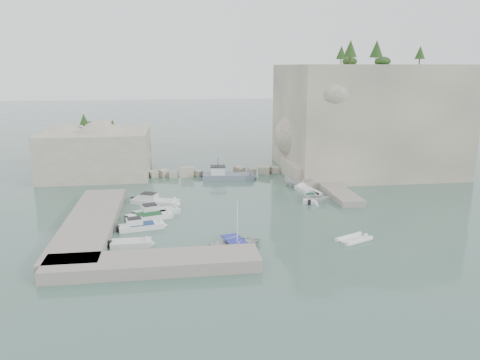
{
  "coord_description": "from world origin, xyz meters",
  "views": [
    {
      "loc": [
        -7.92,
        -49.83,
        16.71
      ],
      "look_at": [
        0.0,
        6.0,
        3.0
      ],
      "focal_mm": 35.0,
      "sensor_mm": 36.0,
      "label": 1
    }
  ],
  "objects": [
    {
      "name": "motorboat_d",
      "position": [
        -11.67,
        -2.05,
        0.0
      ],
      "size": [
        5.38,
        2.59,
        1.4
      ],
      "primitive_type": null,
      "rotation": [
        0.0,
        0.0,
        0.21
      ],
      "color": "white",
      "rests_on": "ground"
    },
    {
      "name": "motorboat_e",
      "position": [
        -12.34,
        -6.82,
        0.0
      ],
      "size": [
        4.17,
        1.75,
        0.7
      ],
      "primitive_type": null,
      "rotation": [
        0.0,
        0.0,
        0.01
      ],
      "color": "silver",
      "rests_on": "ground"
    },
    {
      "name": "quay_west",
      "position": [
        -17.0,
        -1.0,
        0.55
      ],
      "size": [
        5.0,
        24.0,
        1.1
      ],
      "primitive_type": "cube",
      "color": "#9E9689",
      "rests_on": "ground"
    },
    {
      "name": "rowboat_mast",
      "position": [
        -2.33,
        -8.57,
        2.62
      ],
      "size": [
        0.1,
        0.1,
        4.2
      ],
      "primitive_type": "cylinder",
      "color": "white",
      "rests_on": "rowboat"
    },
    {
      "name": "ground",
      "position": [
        0.0,
        0.0,
        0.0
      ],
      "size": [
        400.0,
        400.0,
        0.0
      ],
      "primitive_type": "plane",
      "color": "#476B5E",
      "rests_on": "ground"
    },
    {
      "name": "tender_east_d",
      "position": [
        9.55,
        13.04,
        0.0
      ],
      "size": [
        4.56,
        3.3,
        1.66
      ],
      "primitive_type": "imported",
      "rotation": [
        0.0,
        0.0,
        1.13
      ],
      "color": "silver",
      "rests_on": "ground"
    },
    {
      "name": "cliff_east",
      "position": [
        23.0,
        23.0,
        8.5
      ],
      "size": [
        26.0,
        22.0,
        17.0
      ],
      "primitive_type": "cube",
      "color": "beige",
      "rests_on": "ground"
    },
    {
      "name": "ledge_east",
      "position": [
        13.5,
        10.0,
        0.4
      ],
      "size": [
        3.0,
        16.0,
        0.8
      ],
      "primitive_type": "cube",
      "color": "#9E9689",
      "rests_on": "ground"
    },
    {
      "name": "outcrop_west",
      "position": [
        -20.0,
        25.0,
        3.5
      ],
      "size": [
        16.0,
        14.0,
        7.0
      ],
      "primitive_type": "cube",
      "color": "beige",
      "rests_on": "ground"
    },
    {
      "name": "motorboat_a",
      "position": [
        -10.53,
        7.22,
        0.0
      ],
      "size": [
        6.83,
        4.38,
        1.4
      ],
      "primitive_type": null,
      "rotation": [
        0.0,
        0.0,
        -0.4
      ],
      "color": "silver",
      "rests_on": "ground"
    },
    {
      "name": "vegetation",
      "position": [
        17.83,
        24.4,
        17.93
      ],
      "size": [
        53.48,
        13.88,
        13.4
      ],
      "color": "#1E4219",
      "rests_on": "ground"
    },
    {
      "name": "quay_south",
      "position": [
        -10.0,
        -12.5,
        0.55
      ],
      "size": [
        18.0,
        4.0,
        1.1
      ],
      "primitive_type": "cube",
      "color": "#9E9689",
      "rests_on": "ground"
    },
    {
      "name": "tender_east_a",
      "position": [
        9.45,
        4.95,
        0.0
      ],
      "size": [
        4.17,
        3.86,
        1.82
      ],
      "primitive_type": "imported",
      "rotation": [
        0.0,
        0.0,
        1.28
      ],
      "color": "white",
      "rests_on": "ground"
    },
    {
      "name": "tender_east_c",
      "position": [
        9.85,
        9.65,
        0.0
      ],
      "size": [
        2.79,
        5.62,
        0.7
      ],
      "primitive_type": null,
      "rotation": [
        0.0,
        0.0,
        1.77
      ],
      "color": "white",
      "rests_on": "ground"
    },
    {
      "name": "tender_east_b",
      "position": [
        9.16,
        6.12,
        0.0
      ],
      "size": [
        3.05,
        4.91,
        0.7
      ],
      "primitive_type": null,
      "rotation": [
        0.0,
        0.0,
        1.23
      ],
      "color": "white",
      "rests_on": "ground"
    },
    {
      "name": "inflatable_dinghy",
      "position": [
        9.28,
        -8.5,
        0.0
      ],
      "size": [
        4.15,
        3.2,
        0.44
      ],
      "primitive_type": null,
      "rotation": [
        0.0,
        0.0,
        0.43
      ],
      "color": "white",
      "rests_on": "ground"
    },
    {
      "name": "cliff_terrace",
      "position": [
        13.0,
        18.0,
        1.25
      ],
      "size": [
        8.0,
        10.0,
        2.5
      ],
      "primitive_type": "cube",
      "color": "beige",
      "rests_on": "ground"
    },
    {
      "name": "rowboat",
      "position": [
        -2.33,
        -8.57,
        0.0
      ],
      "size": [
        5.82,
        4.78,
        1.05
      ],
      "primitive_type": "imported",
      "rotation": [
        0.0,
        0.0,
        1.83
      ],
      "color": "white",
      "rests_on": "ground"
    },
    {
      "name": "work_boat",
      "position": [
        0.02,
        18.89,
        0.0
      ],
      "size": [
        8.64,
        3.29,
        2.2
      ],
      "primitive_type": null,
      "rotation": [
        0.0,
        0.0,
        -0.1
      ],
      "color": "slate",
      "rests_on": "ground"
    },
    {
      "name": "motorboat_b",
      "position": [
        -10.22,
        2.83,
        0.0
      ],
      "size": [
        6.04,
        3.71,
        1.4
      ],
      "primitive_type": null,
      "rotation": [
        0.0,
        0.0,
        0.34
      ],
      "color": "silver",
      "rests_on": "ground"
    },
    {
      "name": "breakwater",
      "position": [
        -1.0,
        22.0,
        0.7
      ],
      "size": [
        28.0,
        3.0,
        1.4
      ],
      "primitive_type": "cube",
      "color": "beige",
      "rests_on": "ground"
    },
    {
      "name": "motorboat_c",
      "position": [
        -11.03,
        1.33,
        0.0
      ],
      "size": [
        5.73,
        3.41,
        0.7
      ],
      "primitive_type": null,
      "rotation": [
        0.0,
        0.0,
        0.29
      ],
      "color": "white",
      "rests_on": "ground"
    }
  ]
}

